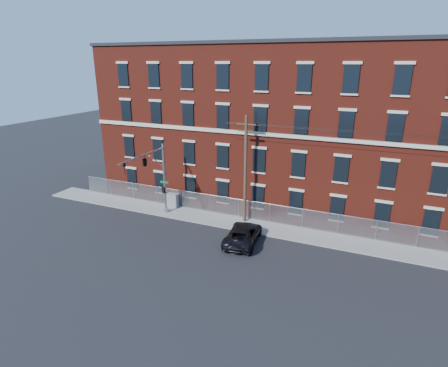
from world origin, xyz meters
name	(u,v)px	position (x,y,z in m)	size (l,w,h in m)	color
ground	(199,243)	(0.00, 0.00, 0.00)	(140.00, 140.00, 0.00)	black
sidewalk	(354,244)	(12.00, 5.00, 0.06)	(65.00, 3.00, 0.12)	gray
mill_building	(371,130)	(12.00, 13.93, 8.15)	(55.30, 14.32, 16.30)	maroon
chain_link_fence	(357,227)	(12.00, 6.30, 1.06)	(59.06, 0.06, 1.85)	#A5A8AD
traffic_signal_mast	(150,167)	(-6.00, 2.18, 5.39)	(0.90, 6.75, 7.00)	#9EA0A5
utility_pole_near	(245,168)	(2.00, 5.60, 5.34)	(1.80, 0.28, 10.00)	#4B3625
pickup_truck	(243,234)	(3.31, 1.69, 0.74)	(2.46, 5.34, 1.48)	black
utility_cabinet	(173,200)	(-6.08, 6.00, 0.83)	(1.14, 0.57, 1.42)	slate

